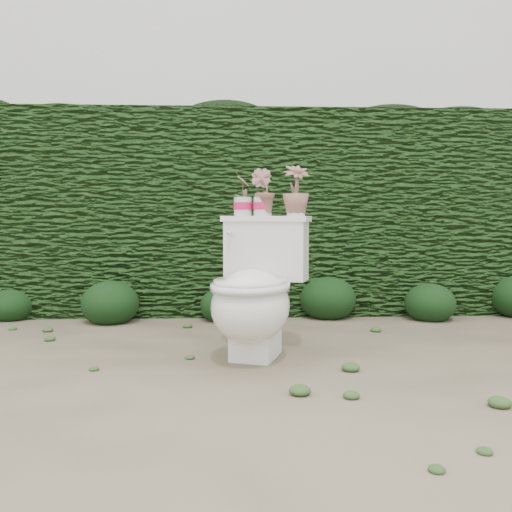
{
  "coord_description": "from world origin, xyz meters",
  "views": [
    {
      "loc": [
        0.08,
        -3.0,
        0.76
      ],
      "look_at": [
        0.22,
        0.04,
        0.55
      ],
      "focal_mm": 38.0,
      "sensor_mm": 36.0,
      "label": 1
    }
  ],
  "objects_px": {
    "potted_plant_left": "(243,195)",
    "potted_plant_right": "(296,192)",
    "toilet": "(255,294)",
    "potted_plant_center": "(263,193)"
  },
  "relations": [
    {
      "from": "toilet",
      "to": "potted_plant_center",
      "type": "bearing_deg",
      "value": 95.15
    },
    {
      "from": "potted_plant_left",
      "to": "potted_plant_center",
      "type": "height_order",
      "value": "potted_plant_center"
    },
    {
      "from": "potted_plant_left",
      "to": "potted_plant_right",
      "type": "distance_m",
      "value": 0.32
    },
    {
      "from": "toilet",
      "to": "potted_plant_left",
      "type": "relative_size",
      "value": 3.27
    },
    {
      "from": "potted_plant_left",
      "to": "potted_plant_right",
      "type": "xyz_separation_m",
      "value": [
        0.3,
        -0.1,
        0.02
      ]
    },
    {
      "from": "potted_plant_left",
      "to": "potted_plant_center",
      "type": "xyz_separation_m",
      "value": [
        0.11,
        -0.04,
        0.01
      ]
    },
    {
      "from": "potted_plant_center",
      "to": "potted_plant_right",
      "type": "distance_m",
      "value": 0.2
    },
    {
      "from": "potted_plant_left",
      "to": "toilet",
      "type": "bearing_deg",
      "value": -152.89
    },
    {
      "from": "toilet",
      "to": "potted_plant_left",
      "type": "bearing_deg",
      "value": 120.63
    },
    {
      "from": "potted_plant_center",
      "to": "potted_plant_right",
      "type": "height_order",
      "value": "potted_plant_right"
    }
  ]
}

